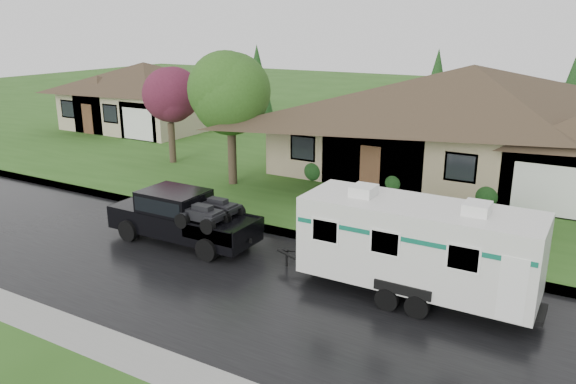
# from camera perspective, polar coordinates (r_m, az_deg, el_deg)

# --- Properties ---
(ground) EXTENTS (140.00, 140.00, 0.00)m
(ground) POSITION_cam_1_polar(r_m,az_deg,el_deg) (18.73, 1.23, -7.53)
(ground) COLOR #2B551A
(ground) RESTS_ON ground
(road) EXTENTS (140.00, 8.00, 0.01)m
(road) POSITION_cam_1_polar(r_m,az_deg,el_deg) (17.18, -2.05, -9.90)
(road) COLOR black
(road) RESTS_ON ground
(curb) EXTENTS (140.00, 0.50, 0.15)m
(curb) POSITION_cam_1_polar(r_m,az_deg,el_deg) (20.55, 4.28, -5.08)
(curb) COLOR gray
(curb) RESTS_ON ground
(lawn) EXTENTS (140.00, 26.00, 0.15)m
(lawn) POSITION_cam_1_polar(r_m,az_deg,el_deg) (31.99, 14.36, 2.47)
(lawn) COLOR #2B551A
(lawn) RESTS_ON ground
(house_main) EXTENTS (19.44, 10.80, 6.90)m
(house_main) POSITION_cam_1_polar(r_m,az_deg,el_deg) (29.69, 18.50, 7.97)
(house_main) COLOR tan
(house_main) RESTS_ON lawn
(house_far) EXTENTS (10.80, 8.64, 5.80)m
(house_far) POSITION_cam_1_polar(r_m,az_deg,el_deg) (43.27, -14.24, 10.03)
(house_far) COLOR tan
(house_far) RESTS_ON lawn
(tree_left_green) EXTENTS (3.72, 3.72, 6.16)m
(tree_left_green) POSITION_cam_1_polar(r_m,az_deg,el_deg) (26.87, -5.87, 9.68)
(tree_left_green) COLOR #382B1E
(tree_left_green) RESTS_ON lawn
(tree_red) EXTENTS (3.09, 3.09, 5.11)m
(tree_red) POSITION_cam_1_polar(r_m,az_deg,el_deg) (31.84, -11.95, 9.20)
(tree_red) COLOR #382B1E
(tree_red) RESTS_ON lawn
(shrub_row) EXTENTS (13.60, 1.00, 1.00)m
(shrub_row) POSITION_cam_1_polar(r_m,az_deg,el_deg) (26.02, 15.14, 0.46)
(shrub_row) COLOR #143814
(shrub_row) RESTS_ON lawn
(pickup_truck) EXTENTS (5.72, 2.17, 1.91)m
(pickup_truck) POSITION_cam_1_polar(r_m,az_deg,el_deg) (20.79, -10.86, -2.30)
(pickup_truck) COLOR black
(pickup_truck) RESTS_ON ground
(travel_trailer) EXTENTS (7.05, 2.48, 3.16)m
(travel_trailer) POSITION_cam_1_polar(r_m,az_deg,el_deg) (16.47, 13.04, -5.18)
(travel_trailer) COLOR silver
(travel_trailer) RESTS_ON ground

